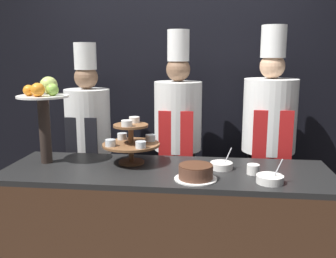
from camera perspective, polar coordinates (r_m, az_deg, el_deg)
wall_back at (r=3.34m, az=1.81°, el=6.96°), size 10.00×0.06×2.80m
buffet_counter at (r=2.63m, az=-0.27°, el=-15.69°), size 2.14×0.68×0.91m
tiered_stand at (r=2.57m, az=-5.66°, el=-1.78°), size 0.39×0.39×0.31m
fruit_pedestal at (r=2.68m, az=-18.38°, el=3.68°), size 0.34×0.34×0.59m
cake_round at (r=2.26m, az=4.25°, el=-6.63°), size 0.26×0.26×0.09m
cup_white at (r=2.42m, az=12.84°, el=-6.01°), size 0.08×0.08×0.06m
serving_bowl_near at (r=2.28m, az=15.27°, el=-7.37°), size 0.16×0.16×0.15m
serving_bowl_far at (r=2.49m, az=8.15°, el=-5.53°), size 0.15×0.15×0.15m
chef_left at (r=3.18m, az=-12.00°, el=-1.57°), size 0.37×0.37×1.74m
chef_center_left at (r=3.02m, az=1.51°, el=-1.16°), size 0.38×0.38×1.84m
chef_center_right at (r=3.04m, az=15.07°, el=-1.22°), size 0.41×0.41×1.87m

